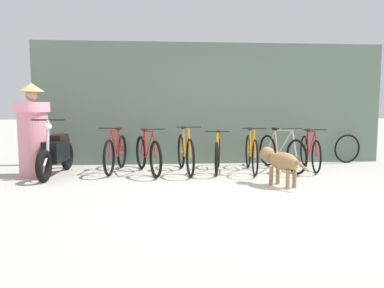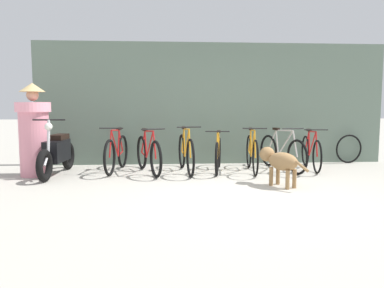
{
  "view_description": "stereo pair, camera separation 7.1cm",
  "coord_description": "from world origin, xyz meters",
  "views": [
    {
      "loc": [
        -1.14,
        -5.41,
        1.33
      ],
      "look_at": [
        -0.61,
        1.08,
        0.65
      ],
      "focal_mm": 35.0,
      "sensor_mm": 36.0,
      "label": 1
    },
    {
      "loc": [
        -1.07,
        -5.41,
        1.33
      ],
      "look_at": [
        -0.61,
        1.08,
        0.65
      ],
      "focal_mm": 35.0,
      "sensor_mm": 36.0,
      "label": 2
    }
  ],
  "objects": [
    {
      "name": "ground_plane",
      "position": [
        0.0,
        0.0,
        0.0
      ],
      "size": [
        60.0,
        60.0,
        0.0
      ],
      "primitive_type": "plane",
      "color": "#B7B2A5"
    },
    {
      "name": "bicycle_6",
      "position": [
        1.94,
        2.1,
        0.36
      ],
      "size": [
        0.46,
        1.66,
        0.86
      ],
      "rotation": [
        0.0,
        0.0,
        -1.72
      ],
      "color": "black",
      "rests_on": "ground"
    },
    {
      "name": "bicycle_4",
      "position": [
        0.65,
        1.88,
        0.38
      ],
      "size": [
        0.46,
        1.7,
        0.9
      ],
      "rotation": [
        0.0,
        0.0,
        -1.67
      ],
      "color": "black",
      "rests_on": "ground"
    },
    {
      "name": "motorcycle",
      "position": [
        -3.12,
        1.78,
        0.42
      ],
      "size": [
        0.58,
        1.86,
        1.08
      ],
      "rotation": [
        0.0,
        0.0,
        -1.63
      ],
      "color": "black",
      "rests_on": "ground"
    },
    {
      "name": "bicycle_5",
      "position": [
        1.3,
        2.03,
        0.36
      ],
      "size": [
        0.55,
        1.74,
        0.89
      ],
      "rotation": [
        0.0,
        0.0,
        -1.33
      ],
      "color": "black",
      "rests_on": "ground"
    },
    {
      "name": "stray_dog",
      "position": [
        0.79,
        0.54,
        0.42
      ],
      "size": [
        0.63,
        0.93,
        0.63
      ],
      "rotation": [
        0.0,
        0.0,
        2.11
      ],
      "color": "#997247",
      "rests_on": "ground"
    },
    {
      "name": "bicycle_2",
      "position": [
        -0.67,
        1.91,
        0.38
      ],
      "size": [
        0.46,
        1.74,
        0.93
      ],
      "rotation": [
        0.0,
        0.0,
        -1.46
      ],
      "color": "black",
      "rests_on": "ground"
    },
    {
      "name": "spare_tire_left",
      "position": [
        3.12,
        2.81,
        0.33
      ],
      "size": [
        0.66,
        0.14,
        0.66
      ],
      "rotation": [
        0.0,
        0.0,
        0.15
      ],
      "color": "black",
      "rests_on": "ground"
    },
    {
      "name": "shop_wall_back",
      "position": [
        0.0,
        3.06,
        1.35
      ],
      "size": [
        7.85,
        0.2,
        2.71
      ],
      "color": "slate",
      "rests_on": "ground"
    },
    {
      "name": "bicycle_3",
      "position": [
        -0.02,
        1.98,
        0.34
      ],
      "size": [
        0.47,
        1.62,
        0.84
      ],
      "rotation": [
        0.0,
        0.0,
        -1.76
      ],
      "color": "black",
      "rests_on": "ground"
    },
    {
      "name": "person_in_robes",
      "position": [
        -3.52,
        1.75,
        0.86
      ],
      "size": [
        0.89,
        0.89,
        1.74
      ],
      "rotation": [
        0.0,
        0.0,
        3.87
      ],
      "color": "pink",
      "rests_on": "ground"
    },
    {
      "name": "bicycle_1",
      "position": [
        -1.41,
        1.88,
        0.37
      ],
      "size": [
        0.62,
        1.67,
        0.9
      ],
      "rotation": [
        0.0,
        0.0,
        -1.26
      ],
      "color": "black",
      "rests_on": "ground"
    },
    {
      "name": "bicycle_0",
      "position": [
        -2.05,
        2.1,
        0.37
      ],
      "size": [
        0.46,
        1.65,
        0.9
      ],
      "rotation": [
        0.0,
        0.0,
        -1.71
      ],
      "color": "black",
      "rests_on": "ground"
    }
  ]
}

